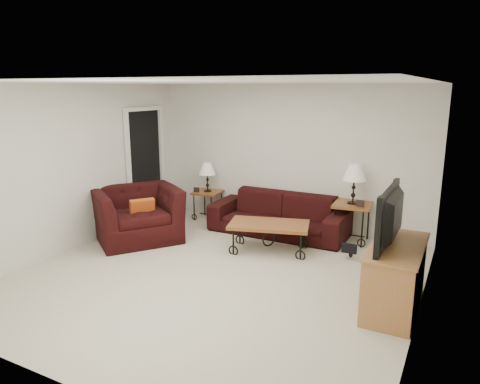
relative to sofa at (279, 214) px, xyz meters
The scene contains 20 objects.
ground 2.05m from the sofa, 91.51° to the right, with size 5.00×5.00×0.00m, color #BBB49F.
wall_back 1.03m from the sofa, 96.31° to the left, with size 5.00×0.02×2.50m, color silver.
wall_front 4.61m from the sofa, 90.67° to the right, with size 5.00×0.02×2.50m, color silver.
wall_left 3.38m from the sofa, 141.65° to the right, with size 0.02×5.00×2.50m, color silver.
wall_right 3.30m from the sofa, 39.54° to the right, with size 0.02×5.00×2.50m, color silver.
ceiling 2.96m from the sofa, 91.51° to the right, with size 5.00×5.00×0.00m, color white.
doorway 2.64m from the sofa, behind, with size 0.08×0.94×2.04m, color black.
sofa is the anchor object (origin of this frame).
side_table_left 1.53m from the sofa, behind, with size 0.50×0.50×0.54m, color brown.
side_table_right 1.21m from the sofa, ahead, with size 0.58×0.58×0.63m, color brown.
lamp_left 1.60m from the sofa, behind, with size 0.31×0.31×0.54m, color black, non-canonical shape.
lamp_right 1.36m from the sofa, ahead, with size 0.36×0.36×0.63m, color black, non-canonical shape.
photo_frame_left 1.69m from the sofa, behind, with size 0.11×0.01×0.09m, color black.
photo_frame_right 1.39m from the sofa, ahead, with size 0.13×0.02×0.11m, color black.
coffee_table 0.88m from the sofa, 76.95° to the right, with size 1.19×0.64×0.45m, color brown.
armchair 2.35m from the sofa, 145.02° to the right, with size 1.32×1.15×0.86m, color black.
throw_pillow 2.27m from the sofa, 141.80° to the right, with size 0.39×0.10×0.39m, color #AF3316.
tv_stand 2.85m from the sofa, 40.15° to the right, with size 0.52×1.25×0.75m, color #BA6B45.
television 2.93m from the sofa, 40.41° to the right, with size 1.12×0.15×0.64m, color black.
backpack 1.48m from the sofa, 20.90° to the right, with size 0.33×0.25×0.43m, color black.
Camera 1 is at (2.82, -4.71, 2.44)m, focal length 33.21 mm.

